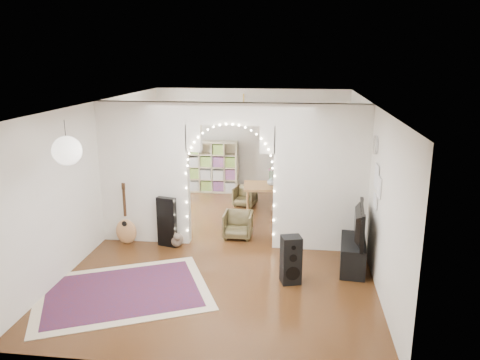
# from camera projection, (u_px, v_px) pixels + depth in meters

# --- Properties ---
(floor) EXTENTS (7.50, 7.50, 0.00)m
(floor) POSITION_uv_depth(u_px,v_px,m) (231.00, 244.00, 9.01)
(floor) COLOR black
(floor) RESTS_ON ground
(ceiling) EXTENTS (5.00, 7.50, 0.02)m
(ceiling) POSITION_uv_depth(u_px,v_px,m) (230.00, 102.00, 8.32)
(ceiling) COLOR white
(ceiling) RESTS_ON wall_back
(wall_back) EXTENTS (5.00, 0.02, 2.70)m
(wall_back) POSITION_uv_depth(u_px,v_px,m) (251.00, 141.00, 12.26)
(wall_back) COLOR silver
(wall_back) RESTS_ON floor
(wall_front) EXTENTS (5.00, 0.02, 2.70)m
(wall_front) POSITION_uv_depth(u_px,v_px,m) (181.00, 260.00, 5.07)
(wall_front) COLOR silver
(wall_front) RESTS_ON floor
(wall_left) EXTENTS (0.02, 7.50, 2.70)m
(wall_left) POSITION_uv_depth(u_px,v_px,m) (102.00, 172.00, 8.97)
(wall_left) COLOR silver
(wall_left) RESTS_ON floor
(wall_right) EXTENTS (0.02, 7.50, 2.70)m
(wall_right) POSITION_uv_depth(u_px,v_px,m) (369.00, 180.00, 8.36)
(wall_right) COLOR silver
(wall_right) RESTS_ON floor
(divider_wall) EXTENTS (5.00, 0.20, 2.70)m
(divider_wall) POSITION_uv_depth(u_px,v_px,m) (231.00, 172.00, 8.65)
(divider_wall) COLOR silver
(divider_wall) RESTS_ON floor
(fairy_lights) EXTENTS (1.64, 0.04, 1.60)m
(fairy_lights) POSITION_uv_depth(u_px,v_px,m) (230.00, 167.00, 8.49)
(fairy_lights) COLOR #FFEABF
(fairy_lights) RESTS_ON divider_wall
(window) EXTENTS (0.04, 1.20, 1.40)m
(window) POSITION_uv_depth(u_px,v_px,m) (135.00, 147.00, 10.65)
(window) COLOR white
(window) RESTS_ON wall_left
(wall_clock) EXTENTS (0.03, 0.31, 0.31)m
(wall_clock) POSITION_uv_depth(u_px,v_px,m) (376.00, 145.00, 7.60)
(wall_clock) COLOR white
(wall_clock) RESTS_ON wall_right
(picture_frames) EXTENTS (0.02, 0.50, 0.70)m
(picture_frames) POSITION_uv_depth(u_px,v_px,m) (377.00, 187.00, 7.37)
(picture_frames) COLOR white
(picture_frames) RESTS_ON wall_right
(paper_lantern) EXTENTS (0.40, 0.40, 0.40)m
(paper_lantern) POSITION_uv_depth(u_px,v_px,m) (67.00, 151.00, 6.36)
(paper_lantern) COLOR white
(paper_lantern) RESTS_ON ceiling
(ceiling_fan) EXTENTS (1.10, 1.10, 0.30)m
(ceiling_fan) POSITION_uv_depth(u_px,v_px,m) (243.00, 108.00, 10.32)
(ceiling_fan) COLOR gold
(ceiling_fan) RESTS_ON ceiling
(area_rug) EXTENTS (3.11, 2.79, 0.02)m
(area_rug) POSITION_uv_depth(u_px,v_px,m) (123.00, 292.00, 7.15)
(area_rug) COLOR maroon
(area_rug) RESTS_ON floor
(guitar_case) EXTENTS (0.38, 0.21, 0.96)m
(guitar_case) POSITION_uv_depth(u_px,v_px,m) (167.00, 222.00, 8.79)
(guitar_case) COLOR black
(guitar_case) RESTS_ON floor
(acoustic_guitar) EXTENTS (0.43, 0.23, 1.02)m
(acoustic_guitar) POSITION_uv_depth(u_px,v_px,m) (126.00, 222.00, 8.90)
(acoustic_guitar) COLOR tan
(acoustic_guitar) RESTS_ON floor
(tabby_cat) EXTENTS (0.31, 0.52, 0.34)m
(tabby_cat) POSITION_uv_depth(u_px,v_px,m) (177.00, 240.00, 8.84)
(tabby_cat) COLOR brown
(tabby_cat) RESTS_ON floor
(floor_speaker) EXTENTS (0.36, 0.34, 0.78)m
(floor_speaker) POSITION_uv_depth(u_px,v_px,m) (291.00, 260.00, 7.37)
(floor_speaker) COLOR black
(floor_speaker) RESTS_ON floor
(media_console) EXTENTS (0.49, 1.03, 0.50)m
(media_console) POSITION_uv_depth(u_px,v_px,m) (353.00, 255.00, 7.90)
(media_console) COLOR black
(media_console) RESTS_ON floor
(tv) EXTENTS (0.24, 1.08, 0.62)m
(tv) POSITION_uv_depth(u_px,v_px,m) (355.00, 223.00, 7.76)
(tv) COLOR black
(tv) RESTS_ON media_console
(bookcase) EXTENTS (1.33, 0.36, 1.36)m
(bookcase) POSITION_uv_depth(u_px,v_px,m) (213.00, 167.00, 12.32)
(bookcase) COLOR tan
(bookcase) RESTS_ON floor
(dining_table) EXTENTS (1.27, 0.92, 0.76)m
(dining_table) POSITION_uv_depth(u_px,v_px,m) (271.00, 188.00, 10.30)
(dining_table) COLOR brown
(dining_table) RESTS_ON floor
(flower_vase) EXTENTS (0.20, 0.20, 0.19)m
(flower_vase) POSITION_uv_depth(u_px,v_px,m) (271.00, 181.00, 10.25)
(flower_vase) COLOR silver
(flower_vase) RESTS_ON dining_table
(dining_chair_left) EXTENTS (0.56, 0.57, 0.52)m
(dining_chair_left) POSITION_uv_depth(u_px,v_px,m) (238.00, 225.00, 9.27)
(dining_chair_left) COLOR #4E4427
(dining_chair_left) RESTS_ON floor
(dining_chair_right) EXTENTS (0.59, 0.60, 0.47)m
(dining_chair_right) POSITION_uv_depth(u_px,v_px,m) (245.00, 196.00, 11.25)
(dining_chair_right) COLOR #4E4427
(dining_chair_right) RESTS_ON floor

